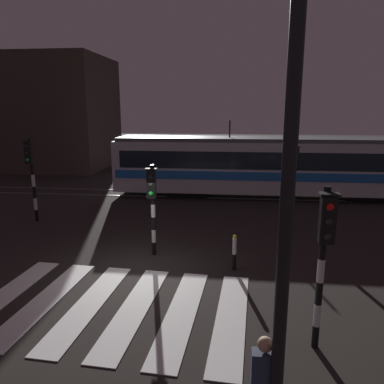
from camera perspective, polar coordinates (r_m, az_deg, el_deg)
ground_plane at (r=11.47m, az=-9.16°, el=-12.11°), size 120.00×120.00×0.00m
rail_near at (r=20.38m, az=-2.17°, el=-0.79°), size 80.00×0.12×0.03m
rail_far at (r=21.76m, az=-1.63°, el=0.10°), size 80.00×0.12×0.03m
crosswalk_zebra at (r=9.80m, az=-12.26°, el=-16.77°), size 6.87×4.71×0.02m
traffic_light_corner_far_right at (r=15.05m, az=15.33°, el=2.76°), size 0.36×0.42×3.48m
traffic_light_corner_far_left at (r=16.93m, az=-23.52°, el=3.47°), size 0.36×0.42×3.59m
traffic_light_median_centre at (r=11.99m, az=-6.14°, el=-0.77°), size 0.36×0.42×3.04m
traffic_light_corner_near_right at (r=7.57m, az=19.63°, el=-7.86°), size 0.36×0.42×3.37m
street_lamp_near_kerb at (r=4.30m, az=15.67°, el=12.05°), size 0.44×1.21×7.59m
tram at (r=20.70m, az=13.13°, el=4.00°), size 17.97×2.58×4.15m
bollard_island_edge at (r=11.37m, az=6.53°, el=-9.19°), size 0.12×0.12×1.11m
building_backdrop at (r=34.02m, az=-24.40°, el=10.96°), size 13.87×8.00×8.74m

